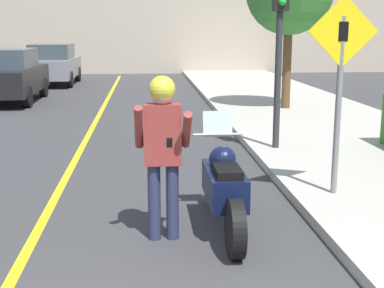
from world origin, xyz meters
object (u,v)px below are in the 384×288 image
at_px(person_biker, 163,140).
at_px(parked_car_black, 8,75).
at_px(crossing_sign, 340,77).
at_px(motorcycle, 224,187).
at_px(parked_car_grey, 53,64).
at_px(traffic_light, 280,23).

height_order(person_biker, parked_car_black, person_biker).
relative_size(crossing_sign, parked_car_black, 0.61).
bearing_deg(motorcycle, parked_car_black, 114.36).
bearing_deg(parked_car_black, parked_car_grey, 84.74).
distance_m(person_biker, parked_car_black, 12.59).
xyz_separation_m(traffic_light, parked_car_black, (-6.72, 7.87, -1.53)).
xyz_separation_m(motorcycle, parked_car_grey, (-4.71, 16.98, 0.35)).
xyz_separation_m(motorcycle, crossing_sign, (1.61, 0.83, 1.18)).
xyz_separation_m(crossing_sign, parked_car_grey, (-6.32, 16.15, -0.83)).
relative_size(person_biker, parked_car_grey, 0.43).
bearing_deg(traffic_light, motorcycle, -112.45).
xyz_separation_m(crossing_sign, traffic_light, (-0.10, 2.81, 0.70)).
distance_m(crossing_sign, parked_car_grey, 17.36).
bearing_deg(person_biker, parked_car_black, 110.98).
xyz_separation_m(traffic_light, parked_car_grey, (-6.21, 13.34, -1.53)).
bearing_deg(parked_car_grey, parked_car_black, -95.26).
xyz_separation_m(person_biker, parked_car_grey, (-4.00, 17.22, -0.27)).
bearing_deg(parked_car_black, crossing_sign, -57.45).
distance_m(person_biker, parked_car_grey, 17.68).
bearing_deg(parked_car_grey, crossing_sign, -68.64).
xyz_separation_m(person_biker, parked_car_black, (-4.51, 11.76, -0.27)).
bearing_deg(parked_car_grey, person_biker, -76.91).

